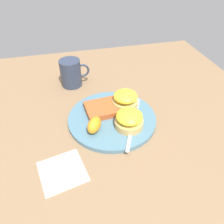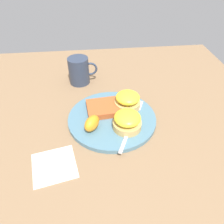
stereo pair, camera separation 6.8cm
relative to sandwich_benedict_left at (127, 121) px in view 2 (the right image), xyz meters
The scene contains 9 objects.
ground_plane 0.08m from the sandwich_benedict_left, 126.47° to the left, with size 1.10×1.10×0.00m, color #846647.
plate 0.07m from the sandwich_benedict_left, 126.47° to the left, with size 0.28×0.28×0.01m, color slate.
sandwich_benedict_left is the anchor object (origin of this frame).
sandwich_benedict_right 0.10m from the sandwich_benedict_left, 80.07° to the left, with size 0.09×0.09×0.06m.
hashbrown_patty 0.11m from the sandwich_benedict_left, 125.27° to the left, with size 0.11×0.09×0.02m, color #B25227.
orange_wedge 0.10m from the sandwich_benedict_left, behind, with size 0.06×0.04×0.04m, color orange.
fork 0.04m from the sandwich_benedict_left, 50.21° to the left, with size 0.12×0.23×0.00m.
cup 0.33m from the sandwich_benedict_left, 115.60° to the left, with size 0.11×0.08×0.10m.
napkin 0.24m from the sandwich_benedict_left, 152.69° to the right, with size 0.11×0.11×0.00m, color white.
Camera 2 is at (-0.06, -0.52, 0.47)m, focal length 35.00 mm.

